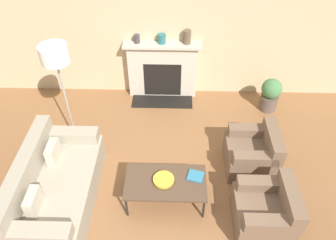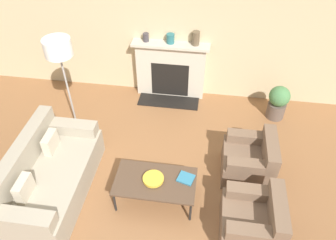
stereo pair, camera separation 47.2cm
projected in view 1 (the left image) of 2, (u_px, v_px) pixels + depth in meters
ground_plane at (156, 221)px, 4.50m from camera, size 18.00×18.00×0.00m
wall_back at (163, 24)px, 5.81m from camera, size 18.00×0.06×2.90m
fireplace at (163, 71)px, 6.30m from camera, size 1.43×0.59×1.14m
couch at (55, 188)px, 4.53m from camera, size 0.94×1.85×0.85m
armchair_near at (266, 211)px, 4.29m from camera, size 0.74×0.77×0.71m
armchair_far at (253, 153)px, 5.06m from camera, size 0.74×0.77×0.71m
coffee_table at (166, 183)px, 4.52m from camera, size 1.13×0.63×0.41m
bowl at (164, 180)px, 4.48m from camera, size 0.29×0.29×0.06m
book at (196, 176)px, 4.55m from camera, size 0.26×0.25×0.02m
floor_lamp at (56, 63)px, 4.57m from camera, size 0.40×0.40×1.86m
mantel_vase_left at (137, 39)px, 5.88m from camera, size 0.11×0.11×0.15m
mantel_vase_center_left at (162, 39)px, 5.87m from camera, size 0.15×0.15×0.17m
mantel_vase_center_right at (187, 37)px, 5.83m from camera, size 0.14×0.14×0.25m
potted_plant at (270, 94)px, 6.09m from camera, size 0.38×0.38×0.66m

